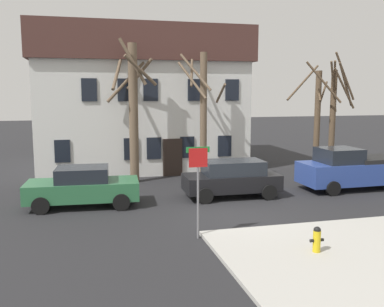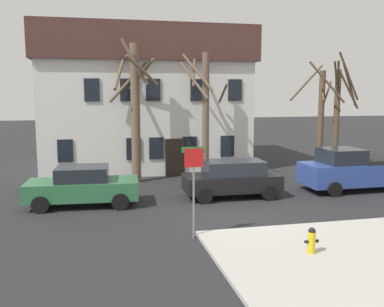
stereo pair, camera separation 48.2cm
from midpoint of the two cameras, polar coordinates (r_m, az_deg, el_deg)
name	(u,v)px [view 2 (the right image)]	position (r m, az deg, el deg)	size (l,w,h in m)	color
ground_plane	(233,216)	(16.54, 6.38, -8.29)	(120.00, 120.00, 0.00)	#262628
building_main	(142,98)	(27.77, -6.18, 7.36)	(12.53, 9.11, 8.42)	white
tree_bare_near	(135,107)	(22.22, -7.01, 6.20)	(2.51, 2.54, 7.31)	brown
tree_bare_mid	(205,111)	(22.90, 2.36, 5.66)	(2.45, 2.27, 6.76)	brown
tree_bare_far	(322,116)	(25.16, 17.50, 4.86)	(2.79, 2.81, 6.36)	brown
tree_bare_end	(337,116)	(25.42, 19.33, 4.79)	(2.18, 2.17, 6.82)	brown
car_green_sedan	(83,186)	(18.19, -13.67, -4.26)	(4.63, 2.31, 1.65)	#2D6B42
car_black_wagon	(232,178)	(19.17, 6.12, -3.31)	(4.29, 2.04, 1.66)	black
pickup_truck_blue	(358,170)	(22.10, 21.91, -2.02)	(5.59, 2.27, 2.03)	#2D4799
fire_hydrant	(312,240)	(12.92, 16.76, -11.01)	(0.42, 0.22, 0.75)	gold
street_sign_pole	(194,175)	(13.49, 1.26, -2.93)	(0.76, 0.07, 2.98)	slate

